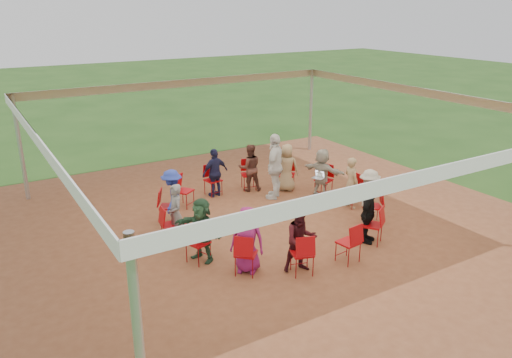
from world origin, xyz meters
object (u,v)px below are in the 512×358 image
person_seated_9 (368,214)px  person_seated_11 (351,183)px  chair_6 (171,225)px  person_seated_5 (176,214)px  chair_2 (249,175)px  person_seated_10 (369,197)px  person_seated_0 (322,173)px  person_seated_8 (301,239)px  chair_0 (324,180)px  person_seated_2 (250,168)px  person_seated_7 (247,239)px  chair_3 (213,180)px  chair_10 (348,243)px  chair_9 (302,254)px  chair_13 (354,191)px  standing_person (275,166)px  person_seated_3 (215,173)px  person_seated_4 (172,197)px  laptop (319,176)px  chair_4 (184,191)px  person_seated_6 (202,230)px  chair_7 (198,243)px  chair_5 (168,207)px  chair_8 (246,254)px  chair_12 (373,207)px  chair_1 (287,175)px  cable_coil (262,211)px  chair_11 (372,225)px  person_seated_1 (287,168)px

person_seated_9 → person_seated_11: (1.10, 1.82, 0.00)m
chair_6 → person_seated_5: size_ratio=0.64×
chair_2 → person_seated_10: (1.29, -3.70, 0.26)m
person_seated_0 → person_seated_8: (-3.06, -3.17, 0.00)m
chair_0 → person_seated_9: 3.14m
person_seated_2 → person_seated_7: bearing=77.1°
chair_3 → person_seated_8: size_ratio=0.64×
chair_10 → person_seated_7: bearing=151.4°
chair_6 → chair_9: 3.20m
chair_0 → chair_9: same height
person_seated_10 → chair_13: bearing=6.9°
person_seated_10 → standing_person: (-1.02, 2.71, 0.23)m
person_seated_3 → person_seated_4: same height
person_seated_4 → laptop: size_ratio=3.75×
standing_person → chair_4: bearing=-56.9°
person_seated_6 → person_seated_4: bearing=154.3°
person_seated_3 → person_seated_7: bearing=64.3°
chair_2 → chair_6: size_ratio=1.00×
chair_13 → chair_7: bearing=102.9°
chair_9 → person_seated_4: bearing=127.5°
chair_5 → chair_8: size_ratio=1.00×
chair_7 → chair_6: bearing=167.1°
chair_12 → person_seated_3: (-2.52, 3.75, 0.26)m
chair_6 → person_seated_8: (1.79, -2.56, 0.26)m
chair_10 → person_seated_8: bearing=161.2°
chair_7 → person_seated_11: 4.90m
person_seated_3 → laptop: (2.46, -1.63, -0.05)m
chair_2 → person_seated_7: size_ratio=0.64×
chair_1 → cable_coil: 1.97m
chair_10 → person_seated_0: size_ratio=0.64×
chair_0 → laptop: bearing=90.0°
chair_6 → cable_coil: size_ratio=2.60×
person_seated_7 → person_seated_11: size_ratio=1.00×
chair_3 → chair_11: same height
person_seated_4 → person_seated_9: (3.44, -3.31, 0.00)m
chair_4 → laptop: bearing=125.9°
chair_11 → cable_coil: bearing=79.3°
chair_12 → laptop: chair_12 is taller
chair_10 → person_seated_7: size_ratio=0.64×
chair_4 → person_seated_4: bearing=18.8°
standing_person → cable_coil: size_ratio=5.43×
chair_5 → laptop: (4.34, -0.53, 0.21)m
chair_2 → standing_person: bearing=123.7°
chair_9 → chair_6: bearing=141.4°
person_seated_11 → cable_coil: (-2.23, 0.97, -0.69)m
chair_0 → chair_8: size_ratio=1.00×
person_seated_1 → person_seated_8: bearing=102.9°
person_seated_2 → person_seated_4: same height
person_seated_0 → standing_person: (-1.22, 0.59, 0.23)m
chair_7 → person_seated_0: (4.70, 1.74, 0.26)m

